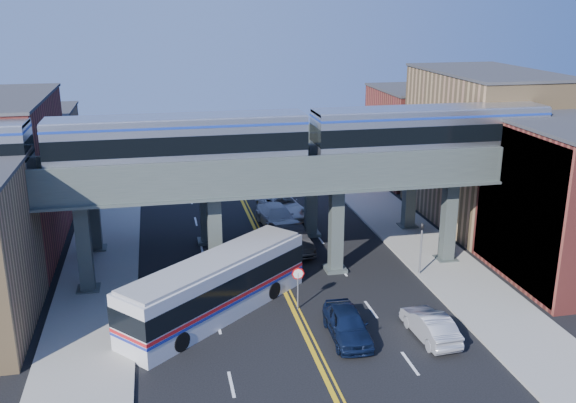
% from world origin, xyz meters
% --- Properties ---
extents(ground, '(120.00, 120.00, 0.00)m').
position_xyz_m(ground, '(0.00, 0.00, 0.00)').
color(ground, black).
rests_on(ground, ground).
extents(sidewalk_west, '(5.00, 70.00, 0.16)m').
position_xyz_m(sidewalk_west, '(-11.50, 10.00, 0.08)').
color(sidewalk_west, gray).
rests_on(sidewalk_west, ground).
extents(sidewalk_east, '(5.00, 70.00, 0.16)m').
position_xyz_m(sidewalk_east, '(11.50, 10.00, 0.08)').
color(sidewalk_east, gray).
rests_on(sidewalk_east, ground).
extents(building_west_c, '(8.00, 10.00, 8.00)m').
position_xyz_m(building_west_c, '(-18.50, 29.00, 4.00)').
color(building_west_c, '#92734B').
rests_on(building_west_c, ground).
extents(building_east_a, '(8.00, 10.00, 10.00)m').
position_xyz_m(building_east_a, '(18.50, 4.00, 5.00)').
color(building_east_a, maroon).
rests_on(building_east_a, ground).
extents(building_east_b, '(8.00, 14.00, 12.00)m').
position_xyz_m(building_east_b, '(18.50, 16.00, 6.00)').
color(building_east_b, '#92734B').
rests_on(building_east_b, ground).
extents(building_east_c, '(8.00, 10.00, 9.00)m').
position_xyz_m(building_east_c, '(18.50, 29.00, 4.50)').
color(building_east_c, maroon).
rests_on(building_east_c, ground).
extents(mural_panel, '(0.10, 9.50, 9.50)m').
position_xyz_m(mural_panel, '(14.55, 4.00, 4.75)').
color(mural_panel, teal).
rests_on(mural_panel, ground).
extents(elevated_viaduct_near, '(52.00, 3.60, 7.40)m').
position_xyz_m(elevated_viaduct_near, '(0.00, 8.00, 6.47)').
color(elevated_viaduct_near, '#39423F').
rests_on(elevated_viaduct_near, ground).
extents(elevated_viaduct_far, '(52.00, 3.60, 7.40)m').
position_xyz_m(elevated_viaduct_far, '(0.00, 15.00, 6.47)').
color(elevated_viaduct_far, '#39423F').
rests_on(elevated_viaduct_far, ground).
extents(transit_train, '(47.69, 2.99, 3.49)m').
position_xyz_m(transit_train, '(-5.98, 8.00, 9.29)').
color(transit_train, black).
rests_on(transit_train, elevated_viaduct_near).
extents(stop_sign, '(0.76, 0.09, 2.63)m').
position_xyz_m(stop_sign, '(0.30, 3.00, 1.76)').
color(stop_sign, slate).
rests_on(stop_sign, ground).
extents(traffic_signal, '(0.15, 0.18, 4.10)m').
position_xyz_m(traffic_signal, '(9.20, 6.00, 2.30)').
color(traffic_signal, slate).
rests_on(traffic_signal, ground).
extents(transit_bus, '(11.59, 10.62, 3.32)m').
position_xyz_m(transit_bus, '(-4.44, 3.27, 1.71)').
color(transit_bus, silver).
rests_on(transit_bus, ground).
extents(car_lane_a, '(2.14, 4.94, 1.66)m').
position_xyz_m(car_lane_a, '(2.14, -0.89, 0.83)').
color(car_lane_a, '#0D1732').
rests_on(car_lane_a, ground).
extents(car_lane_b, '(2.69, 5.82, 1.85)m').
position_xyz_m(car_lane_b, '(1.80, 12.28, 0.92)').
color(car_lane_b, '#2B2B2D').
rests_on(car_lane_b, ground).
extents(car_lane_c, '(3.64, 6.68, 1.78)m').
position_xyz_m(car_lane_c, '(2.71, 19.98, 0.89)').
color(car_lane_c, silver).
rests_on(car_lane_c, ground).
extents(car_lane_d, '(3.06, 6.16, 1.72)m').
position_xyz_m(car_lane_d, '(1.80, 17.33, 0.86)').
color(car_lane_d, '#AAABAF').
rests_on(car_lane_d, ground).
extents(car_parked_curb, '(1.82, 4.60, 1.49)m').
position_xyz_m(car_parked_curb, '(6.50, -1.77, 0.74)').
color(car_parked_curb, '#9B9B9F').
rests_on(car_parked_curb, ground).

